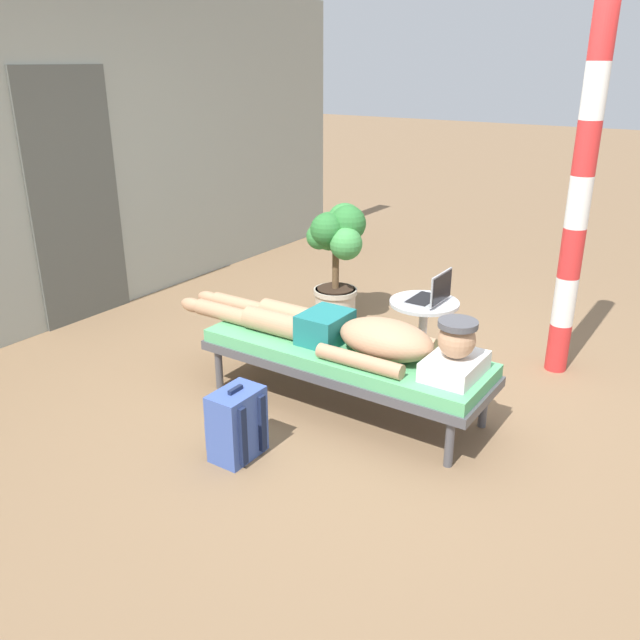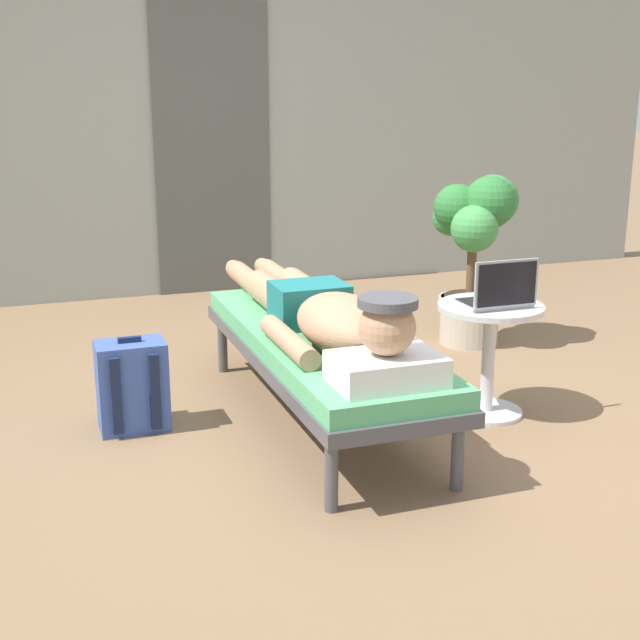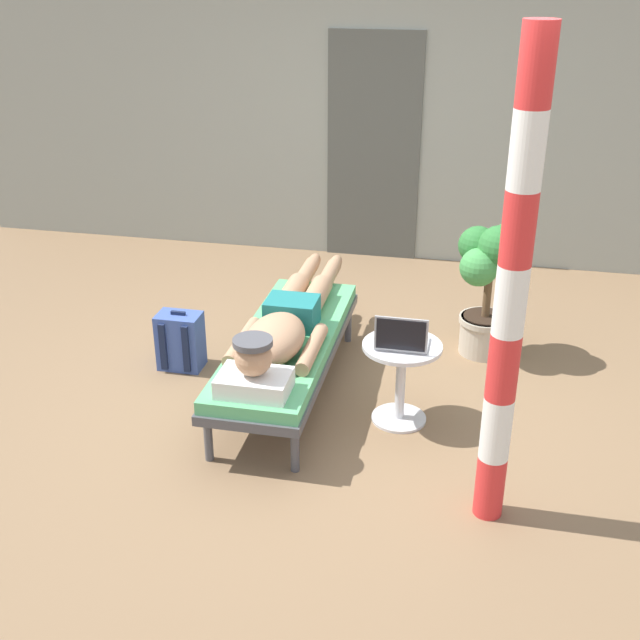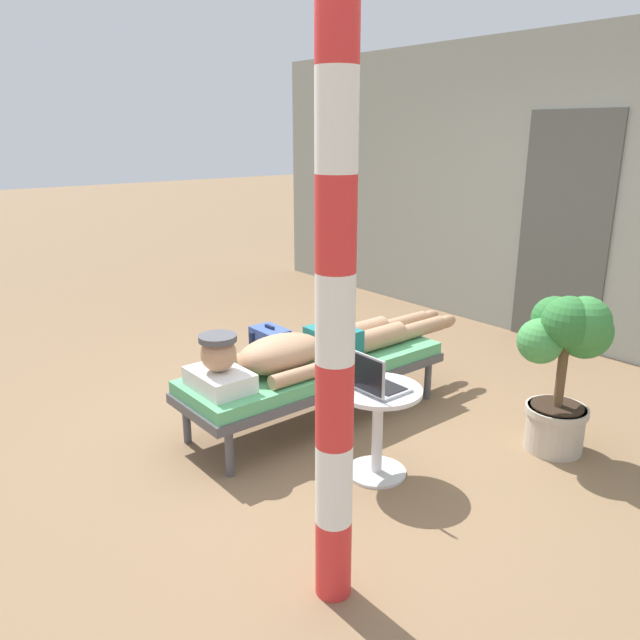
# 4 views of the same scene
# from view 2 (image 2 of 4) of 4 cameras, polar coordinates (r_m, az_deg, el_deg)

# --- Properties ---
(ground_plane) EXTENTS (40.00, 40.00, 0.00)m
(ground_plane) POSITION_cam_2_polar(r_m,az_deg,el_deg) (4.07, 2.88, -6.17)
(ground_plane) COLOR #846647
(house_wall_back) EXTENTS (7.60, 0.20, 2.70)m
(house_wall_back) POSITION_cam_2_polar(r_m,az_deg,el_deg) (6.39, -8.67, 13.93)
(house_wall_back) COLOR #999E93
(house_wall_back) RESTS_ON ground
(house_door_panel) EXTENTS (0.84, 0.03, 2.04)m
(house_door_panel) POSITION_cam_2_polar(r_m,az_deg,el_deg) (6.33, -7.09, 10.98)
(house_door_panel) COLOR #545651
(house_door_panel) RESTS_ON ground
(lounge_chair) EXTENTS (0.61, 1.86, 0.42)m
(lounge_chair) POSITION_cam_2_polar(r_m,az_deg,el_deg) (3.87, 0.00, -1.85)
(lounge_chair) COLOR #4C4C51
(lounge_chair) RESTS_ON ground
(person_reclining) EXTENTS (0.53, 2.17, 0.33)m
(person_reclining) POSITION_cam_2_polar(r_m,az_deg,el_deg) (3.77, 0.28, 0.44)
(person_reclining) COLOR white
(person_reclining) RESTS_ON lounge_chair
(side_table) EXTENTS (0.48, 0.48, 0.52)m
(side_table) POSITION_cam_2_polar(r_m,az_deg,el_deg) (4.03, 11.06, -1.30)
(side_table) COLOR silver
(side_table) RESTS_ON ground
(laptop) EXTENTS (0.31, 0.24, 0.23)m
(laptop) POSITION_cam_2_polar(r_m,az_deg,el_deg) (3.93, 11.60, 1.66)
(laptop) COLOR #A5A8AD
(laptop) RESTS_ON side_table
(backpack) EXTENTS (0.30, 0.26, 0.42)m
(backpack) POSITION_cam_2_polar(r_m,az_deg,el_deg) (3.92, -12.24, -4.27)
(backpack) COLOR #3F59A5
(backpack) RESTS_ON ground
(potted_plant) EXTENTS (0.49, 0.53, 0.99)m
(potted_plant) POSITION_cam_2_polar(r_m,az_deg,el_deg) (5.07, 10.14, 5.50)
(potted_plant) COLOR #BFB29E
(potted_plant) RESTS_ON ground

